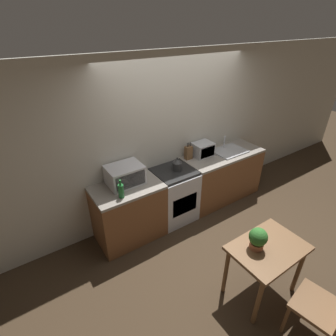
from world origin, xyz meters
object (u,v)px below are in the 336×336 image
(stove_range, at_px, (174,195))
(dining_table, at_px, (267,254))
(kettle, at_px, (177,164))
(microwave, at_px, (125,175))
(dining_chair, at_px, (329,308))
(bottle, at_px, (121,191))
(toaster_oven, at_px, (203,149))

(stove_range, relative_size, dining_table, 1.06)
(kettle, relative_size, dining_table, 0.25)
(microwave, bearing_deg, dining_chair, -70.72)
(stove_range, bearing_deg, dining_table, -87.78)
(stove_range, relative_size, bottle, 3.41)
(stove_range, xyz_separation_m, microwave, (-0.78, 0.10, 0.59))
(toaster_oven, xyz_separation_m, dining_table, (-0.64, -1.89, -0.39))
(dining_table, bearing_deg, toaster_oven, 71.44)
(microwave, height_order, bottle, microwave)
(kettle, xyz_separation_m, bottle, (-1.03, -0.18, 0.01))
(microwave, bearing_deg, toaster_oven, 2.17)
(dining_chair, bearing_deg, kettle, 81.52)
(stove_range, height_order, toaster_oven, toaster_oven)
(bottle, xyz_separation_m, dining_table, (1.04, -1.56, -0.38))
(kettle, height_order, bottle, bottle)
(microwave, bearing_deg, kettle, -6.72)
(kettle, xyz_separation_m, dining_chair, (0.06, -2.45, -0.48))
(dining_table, distance_m, dining_chair, 0.73)
(microwave, relative_size, dining_chair, 0.55)
(stove_range, height_order, dining_chair, dining_chair)
(microwave, relative_size, bottle, 1.88)
(microwave, height_order, dining_chair, microwave)
(microwave, distance_m, toaster_oven, 1.48)
(stove_range, bearing_deg, bottle, -169.39)
(toaster_oven, bearing_deg, stove_range, -167.67)
(toaster_oven, bearing_deg, dining_chair, -102.64)
(dining_table, relative_size, dining_chair, 0.94)
(stove_range, xyz_separation_m, dining_table, (0.07, -1.74, 0.18))
(kettle, distance_m, dining_chair, 2.50)
(stove_range, relative_size, kettle, 4.30)
(dining_chair, bearing_deg, dining_table, 84.16)
(microwave, xyz_separation_m, toaster_oven, (1.48, 0.06, -0.02))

